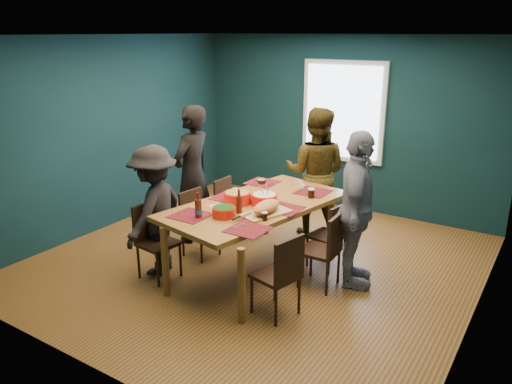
# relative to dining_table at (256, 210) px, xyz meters

# --- Properties ---
(room) EXTENTS (5.01, 5.01, 2.71)m
(room) POSITION_rel_dining_table_xyz_m (-0.11, 0.47, 0.60)
(room) COLOR olive
(room) RESTS_ON ground
(dining_table) EXTENTS (1.52, 2.41, 0.85)m
(dining_table) POSITION_rel_dining_table_xyz_m (0.00, 0.00, 0.00)
(dining_table) COLOR olive
(dining_table) RESTS_ON floor
(chair_left_far) EXTENTS (0.37, 0.37, 0.82)m
(chair_left_far) POSITION_rel_dining_table_xyz_m (-0.89, 0.67, -0.29)
(chair_left_far) COLOR black
(chair_left_far) RESTS_ON floor
(chair_left_mid) EXTENTS (0.42, 0.42, 0.84)m
(chair_left_mid) POSITION_rel_dining_table_xyz_m (-0.89, -0.02, -0.28)
(chair_left_mid) COLOR black
(chair_left_mid) RESTS_ON floor
(chair_left_near) EXTENTS (0.44, 0.44, 0.87)m
(chair_left_near) POSITION_rel_dining_table_xyz_m (-0.93, -0.75, -0.26)
(chair_left_near) COLOR black
(chair_left_near) RESTS_ON floor
(chair_right_far) EXTENTS (0.43, 0.43, 0.82)m
(chair_right_far) POSITION_rel_dining_table_xyz_m (0.74, 0.53, -0.29)
(chair_right_far) COLOR black
(chair_right_far) RESTS_ON floor
(chair_right_mid) EXTENTS (0.41, 0.41, 0.87)m
(chair_right_mid) POSITION_rel_dining_table_xyz_m (0.88, 0.06, -0.26)
(chair_right_mid) COLOR black
(chair_right_mid) RESTS_ON floor
(chair_right_near) EXTENTS (0.48, 0.48, 0.87)m
(chair_right_near) POSITION_rel_dining_table_xyz_m (0.77, -0.73, -0.26)
(chair_right_near) COLOR black
(chair_right_near) RESTS_ON floor
(person_far_left) EXTENTS (0.47, 0.69, 1.84)m
(person_far_left) POSITION_rel_dining_table_xyz_m (-1.23, 0.34, 0.15)
(person_far_left) COLOR black
(person_far_left) RESTS_ON floor
(person_back) EXTENTS (1.01, 0.87, 1.79)m
(person_back) POSITION_rel_dining_table_xyz_m (0.08, 1.38, 0.13)
(person_back) COLOR black
(person_back) RESTS_ON floor
(person_right) EXTENTS (0.76, 1.12, 1.76)m
(person_right) POSITION_rel_dining_table_xyz_m (1.10, 0.30, 0.11)
(person_right) COLOR silver
(person_right) RESTS_ON floor
(person_near_left) EXTENTS (0.76, 1.09, 1.53)m
(person_near_left) POSITION_rel_dining_table_xyz_m (-0.97, -0.65, -0.00)
(person_near_left) COLOR black
(person_near_left) RESTS_ON floor
(bowl_salad) EXTENTS (0.32, 0.32, 0.13)m
(bowl_salad) POSITION_rel_dining_table_xyz_m (-0.18, -0.11, 0.15)
(bowl_salad) COLOR red
(bowl_salad) RESTS_ON dining_table
(bowl_dumpling) EXTENTS (0.30, 0.30, 0.28)m
(bowl_dumpling) POSITION_rel_dining_table_xyz_m (0.10, 0.01, 0.15)
(bowl_dumpling) COLOR red
(bowl_dumpling) RESTS_ON dining_table
(bowl_herbs) EXTENTS (0.25, 0.25, 0.11)m
(bowl_herbs) POSITION_rel_dining_table_xyz_m (-0.05, -0.55, 0.14)
(bowl_herbs) COLOR red
(bowl_herbs) RESTS_ON dining_table
(cutting_board) EXTENTS (0.44, 0.71, 0.15)m
(cutting_board) POSITION_rel_dining_table_xyz_m (0.29, -0.25, 0.15)
(cutting_board) COLOR tan
(cutting_board) RESTS_ON dining_table
(small_bowl) EXTENTS (0.13, 0.13, 0.05)m
(small_bowl) POSITION_rel_dining_table_xyz_m (-0.36, 0.69, 0.11)
(small_bowl) COLOR black
(small_bowl) RESTS_ON dining_table
(beer_bottle_a) EXTENTS (0.08, 0.08, 0.28)m
(beer_bottle_a) POSITION_rel_dining_table_xyz_m (-0.26, -0.72, 0.18)
(beer_bottle_a) COLOR #4C1A0D
(beer_bottle_a) RESTS_ON dining_table
(beer_bottle_b) EXTENTS (0.07, 0.07, 0.27)m
(beer_bottle_b) POSITION_rel_dining_table_xyz_m (0.02, -0.37, 0.18)
(beer_bottle_b) COLOR #4C1A0D
(beer_bottle_b) RESTS_ON dining_table
(cola_glass_a) EXTENTS (0.07, 0.07, 0.09)m
(cola_glass_a) POSITION_rel_dining_table_xyz_m (-0.43, -0.52, 0.13)
(cola_glass_a) COLOR black
(cola_glass_a) RESTS_ON dining_table
(cola_glass_b) EXTENTS (0.07, 0.07, 0.09)m
(cola_glass_b) POSITION_rel_dining_table_xyz_m (0.37, -0.41, 0.13)
(cola_glass_b) COLOR black
(cola_glass_b) RESTS_ON dining_table
(cola_glass_c) EXTENTS (0.08, 0.08, 0.12)m
(cola_glass_c) POSITION_rel_dining_table_xyz_m (0.45, 0.52, 0.14)
(cola_glass_c) COLOR black
(cola_glass_c) RESTS_ON dining_table
(cola_glass_d) EXTENTS (0.06, 0.06, 0.09)m
(cola_glass_d) POSITION_rel_dining_table_xyz_m (-0.36, 0.10, 0.13)
(cola_glass_d) COLOR black
(cola_glass_d) RESTS_ON dining_table
(napkin_a) EXTENTS (0.17, 0.17, 0.00)m
(napkin_a) POSITION_rel_dining_table_xyz_m (0.33, -0.00, 0.08)
(napkin_a) COLOR #EE6D64
(napkin_a) RESTS_ON dining_table
(napkin_b) EXTENTS (0.21, 0.21, 0.00)m
(napkin_b) POSITION_rel_dining_table_xyz_m (-0.33, -0.34, 0.08)
(napkin_b) COLOR #EE6D64
(napkin_b) RESTS_ON dining_table
(napkin_c) EXTENTS (0.20, 0.20, 0.00)m
(napkin_c) POSITION_rel_dining_table_xyz_m (0.37, -0.76, 0.08)
(napkin_c) COLOR #EE6D64
(napkin_c) RESTS_ON dining_table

